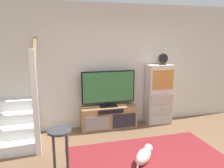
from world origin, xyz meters
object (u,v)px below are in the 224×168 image
Objects in this scene: television at (109,88)px; side_cabinet at (159,94)px; dog at (144,155)px; bar_stool_near at (60,141)px; media_console at (109,117)px; desk_clock at (163,59)px.

television is 1.22m from side_cabinet.
television reaches higher than dog.
side_cabinet is at bearing 32.28° from bar_stool_near.
dog is (0.20, -1.51, -0.80)m from television.
desk_clock is (1.25, -0.00, 1.26)m from media_console.
television is at bearing 178.69° from desk_clock.
television is 4.56× the size of desk_clock.
media_console is 4.74× the size of desk_clock.
desk_clock is (0.05, -0.01, 0.82)m from side_cabinet.
desk_clock is 2.29m from dog.
media_console reaches higher than dog.
bar_stool_near is 1.35m from dog.
television is 2.58× the size of dog.
dog is at bearing -123.63° from side_cabinet.
desk_clock is at bearing 54.71° from dog.
bar_stool_near is at bearing 177.74° from dog.
bar_stool_near is at bearing -126.82° from television.
dog is (-1.05, -1.49, -1.39)m from desk_clock.
side_cabinet is at bearing 0.48° from media_console.
bar_stool_near reaches higher than dog.
side_cabinet is 3.03× the size of dog.
dog is at bearing -2.26° from bar_stool_near.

